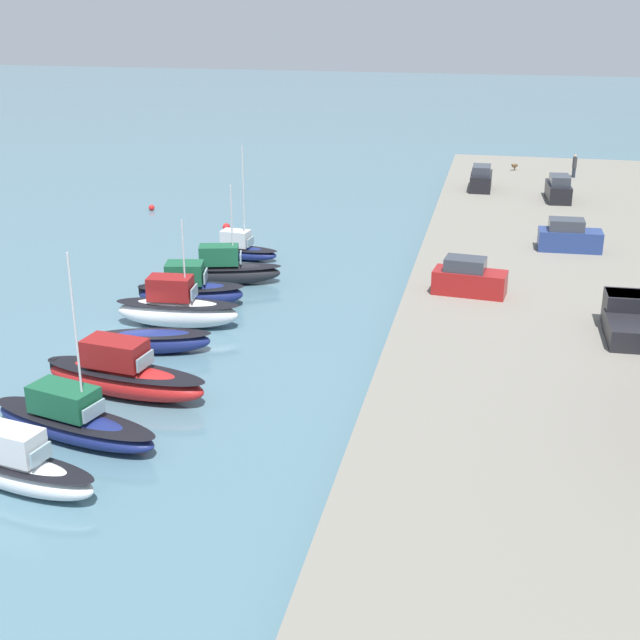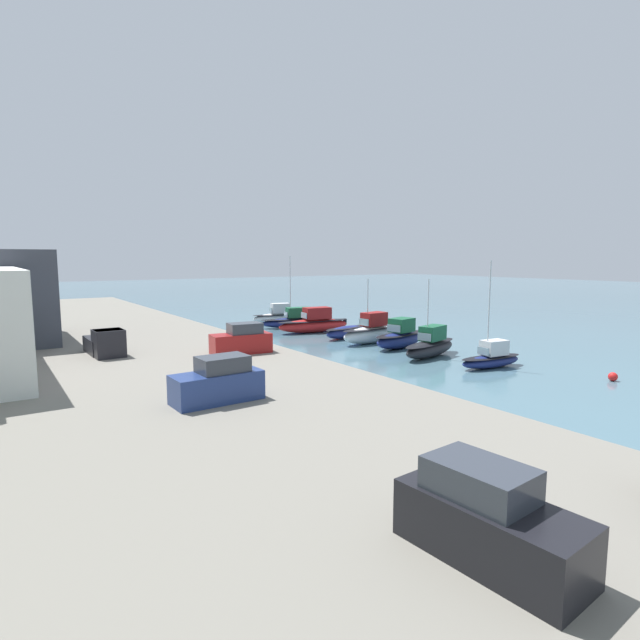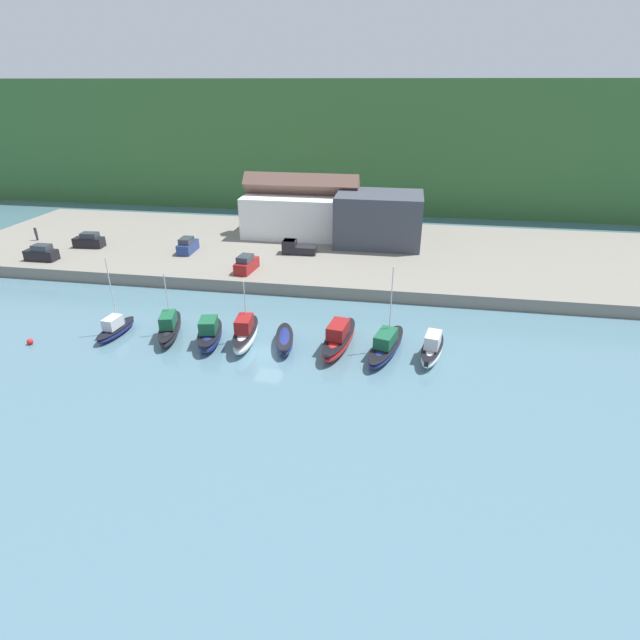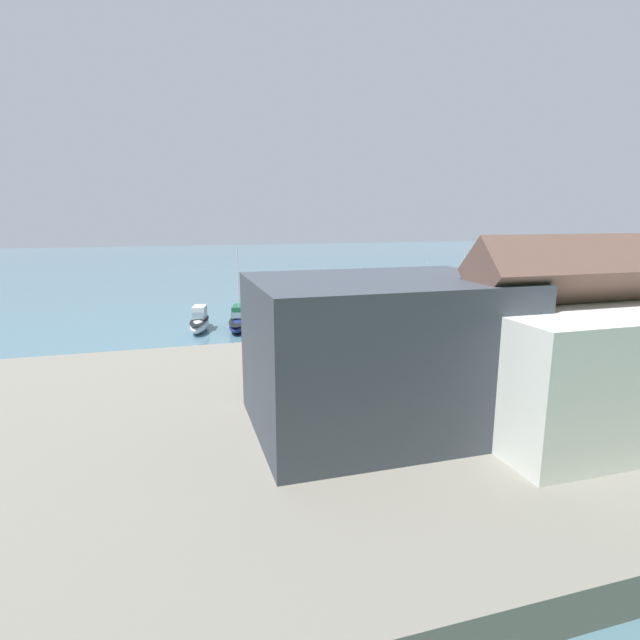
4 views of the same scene
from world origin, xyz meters
The scene contains 20 objects.
ground_plane centered at (0.00, 0.00, 0.00)m, with size 320.00×320.00×0.00m, color slate.
hillside_backdrop centered at (0.00, 93.26, 12.00)m, with size 240.00×72.84×24.00m.
quay_promenade centered at (0.00, 29.59, 0.76)m, with size 106.24×31.10×1.52m.
harbor_clubhouse centered at (-3.94, 35.62, 5.04)m, with size 17.70×9.32×9.52m.
yacht_club_building centered at (8.25, 32.68, 5.23)m, with size 12.37×9.17×7.41m.
moored_boat_0 centered at (-16.29, 1.10, 0.76)m, with size 2.30×5.88×8.14m.
moored_boat_1 centered at (-10.68, 1.78, 0.96)m, with size 3.67×7.60×6.59m.
moored_boat_2 centered at (-6.13, 1.04, 1.02)m, with size 3.45×6.79×2.76m.
moored_boat_3 centered at (-2.61, 1.50, 1.13)m, with size 2.51×7.33×6.35m.
moored_boat_4 centered at (1.26, 1.65, 0.68)m, with size 2.98×6.32×1.28m.
moored_boat_5 centered at (6.54, 2.20, 1.04)m, with size 3.46×8.79×2.82m.
moored_boat_6 centered at (11.10, 1.82, 0.88)m, with size 4.24×8.81×8.53m.
moored_boat_7 centered at (15.38, 1.85, 0.95)m, with size 3.05×6.83×2.61m.
parked_car_0 centered at (-33.22, 23.83, 2.44)m, with size 4.31×2.08×2.16m.
parked_car_1 centered at (-7.49, 17.73, 2.44)m, with size 2.27×4.38×2.16m.
parked_car_2 centered at (-36.17, 17.34, 2.44)m, with size 4.20×1.80×2.16m.
parked_car_3 centered at (-18.06, 23.93, 2.44)m, with size 1.93×4.26×2.16m.
pickup_truck_0 centered at (-2.73, 25.96, 2.34)m, with size 4.77×2.08×1.90m.
person_on_quay centered at (-43.19, 25.66, 2.62)m, with size 0.40×0.40×2.14m.
mooring_buoy_0 centered at (-23.62, -2.16, 0.30)m, with size 0.60×0.60×0.60m.
Camera 3 is at (11.86, -40.16, 23.44)m, focal length 28.00 mm.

